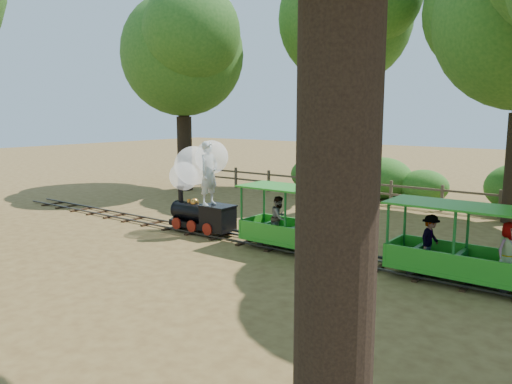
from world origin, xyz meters
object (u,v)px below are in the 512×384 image
Objects in this scene: locomotive at (199,179)px; fence at (368,189)px; carriage_rear at (461,251)px; carriage_front at (299,224)px.

fence is (1.93, 7.95, -1.09)m from locomotive.
fence is at bearing 76.35° from locomotive.
carriage_rear is at bearing -53.97° from fence.
carriage_front and carriage_rear have the same top height.
locomotive is at bearing -103.65° from fence.
fence is at bearing 102.04° from carriage_front.
carriage_rear is (4.11, -0.02, -0.02)m from carriage_front.
carriage_front is 1.00× the size of carriage_rear.
locomotive reaches higher than carriage_front.
locomotive is 8.25m from fence.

